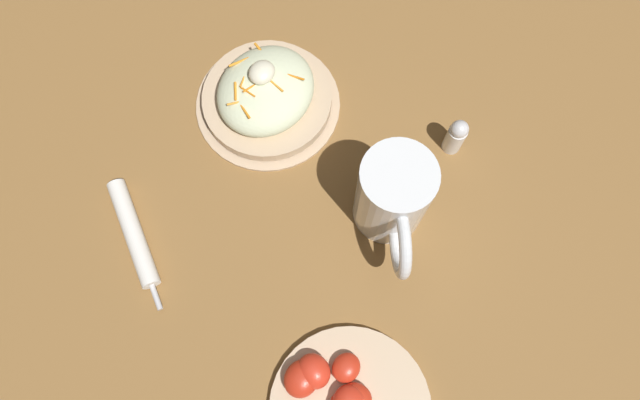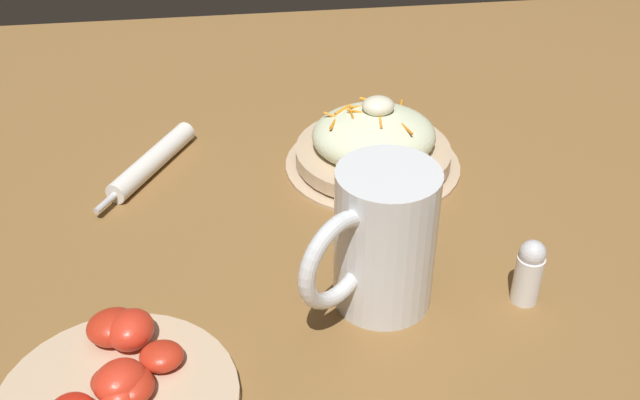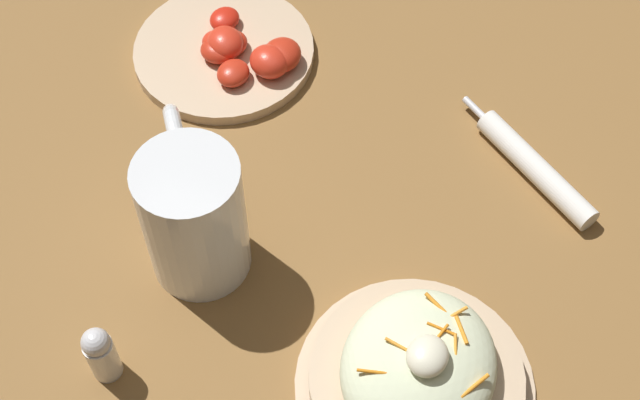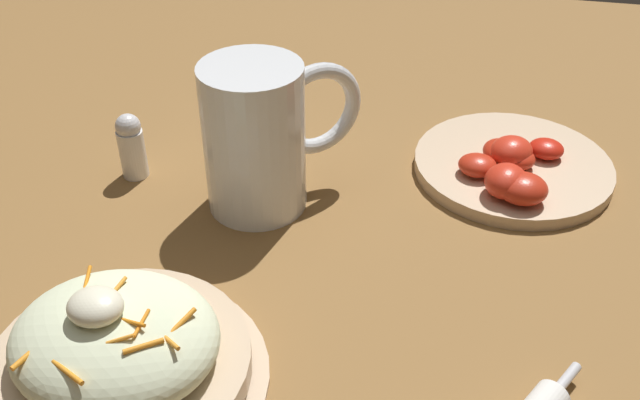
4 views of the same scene
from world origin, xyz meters
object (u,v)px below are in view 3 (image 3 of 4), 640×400
Objects in this scene: napkin_roll at (535,168)px; salt_shaker at (101,353)px; beer_mug at (194,220)px; salad_plate at (417,373)px; tomato_plate at (231,51)px.

salt_shaker is (0.38, -0.29, 0.02)m from napkin_roll.
salt_shaker is (0.15, -0.02, -0.03)m from beer_mug.
beer_mug reaches higher than napkin_roll.
salad_plate is at bearing 111.71° from salt_shaker.
tomato_plate is 0.40m from salt_shaker.
beer_mug is (-0.04, -0.25, 0.04)m from salad_plate.
salad_plate is at bearing 80.85° from beer_mug.
beer_mug reaches higher than tomato_plate.
beer_mug reaches higher than salad_plate.
beer_mug is 0.84× the size of napkin_roll.
napkin_roll is 0.48m from salt_shaker.
napkin_roll is at bearing 142.76° from salt_shaker.
salad_plate is 1.05× the size of tomato_plate.
salt_shaker is at bearing 11.41° from tomato_plate.
salt_shaker is (0.39, 0.08, 0.02)m from tomato_plate.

